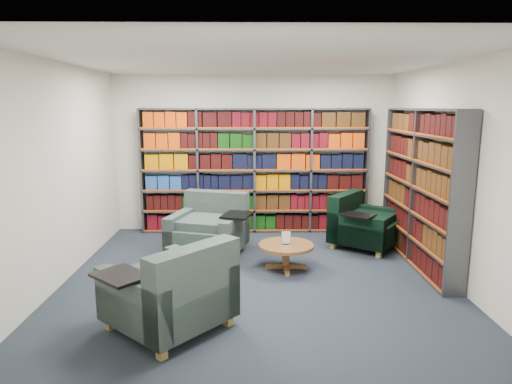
{
  "coord_description": "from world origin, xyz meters",
  "views": [
    {
      "loc": [
        -0.1,
        -5.73,
        2.24
      ],
      "look_at": [
        0.0,
        0.6,
        1.05
      ],
      "focal_mm": 32.0,
      "sensor_mm": 36.0,
      "label": 1
    }
  ],
  "objects_px": {
    "chair_teal_left": "(211,230)",
    "coffee_table": "(286,249)",
    "chair_green_right": "(360,226)",
    "chair_teal_front": "(174,295)"
  },
  "relations": [
    {
      "from": "chair_green_right",
      "to": "chair_teal_front",
      "type": "relative_size",
      "value": 0.9
    },
    {
      "from": "chair_teal_left",
      "to": "coffee_table",
      "type": "distance_m",
      "value": 1.32
    },
    {
      "from": "chair_green_right",
      "to": "coffee_table",
      "type": "xyz_separation_m",
      "value": [
        -1.29,
        -1.06,
        -0.05
      ]
    },
    {
      "from": "chair_teal_left",
      "to": "coffee_table",
      "type": "height_order",
      "value": "chair_teal_left"
    },
    {
      "from": "chair_teal_left",
      "to": "chair_teal_front",
      "type": "height_order",
      "value": "chair_teal_front"
    },
    {
      "from": "chair_green_right",
      "to": "chair_teal_front",
      "type": "height_order",
      "value": "chair_teal_front"
    },
    {
      "from": "chair_teal_front",
      "to": "coffee_table",
      "type": "relative_size",
      "value": 1.9
    },
    {
      "from": "chair_teal_front",
      "to": "chair_teal_left",
      "type": "bearing_deg",
      "value": 86.31
    },
    {
      "from": "chair_teal_front",
      "to": "coffee_table",
      "type": "xyz_separation_m",
      "value": [
        1.26,
        1.75,
        -0.09
      ]
    },
    {
      "from": "chair_teal_left",
      "to": "chair_green_right",
      "type": "xyz_separation_m",
      "value": [
        2.39,
        0.34,
        -0.03
      ]
    }
  ]
}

